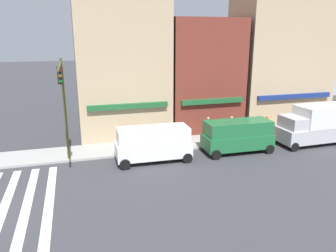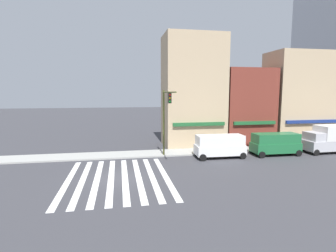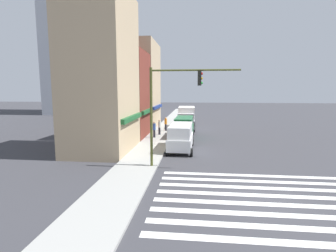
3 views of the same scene
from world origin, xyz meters
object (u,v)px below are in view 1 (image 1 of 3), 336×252
Objects in this scene: traffic_signal at (63,95)px; pedestrian_orange_vest at (267,125)px; pedestrian_white_shirt at (231,126)px; pedestrian_blue_shirt at (208,127)px; van_white at (153,143)px; box_truck_silver at (318,124)px; van_green at (238,135)px.

traffic_signal reaches higher than pedestrian_orange_vest.
pedestrian_blue_shirt is at bearing -17.16° from pedestrian_white_shirt.
pedestrian_white_shirt and pedestrian_orange_vest have the same top height.
van_white reaches higher than pedestrian_orange_vest.
pedestrian_white_shirt is (12.80, 2.62, -3.67)m from traffic_signal.
van_white is at bearing 13.93° from pedestrian_white_shirt.
box_truck_silver is 6.60m from pedestrian_white_shirt.
pedestrian_blue_shirt and pedestrian_white_shirt have the same top height.
van_green is 3.13m from pedestrian_white_shirt.
van_green is (11.80, -0.34, -3.46)m from traffic_signal.
pedestrian_orange_vest is (3.04, -0.40, 0.00)m from pedestrian_white_shirt.
pedestrian_blue_shirt is 1.00× the size of pedestrian_orange_vest.
pedestrian_blue_shirt is (-0.92, 3.26, -0.21)m from van_green.
pedestrian_white_shirt is at bearing -7.22° from pedestrian_orange_vest.
van_white is at bearing -178.85° from van_green.
pedestrian_orange_vest is at bearing 33.49° from van_green.
pedestrian_white_shirt is at bearing -49.90° from pedestrian_blue_shirt.
van_white is at bearing 170.40° from pedestrian_blue_shirt.
box_truck_silver is (13.17, 0.00, 0.30)m from van_white.
box_truck_silver reaches higher than van_white.
pedestrian_blue_shirt is 1.00× the size of pedestrian_white_shirt.
pedestrian_white_shirt is (1.00, 2.96, -0.21)m from van_green.
box_truck_silver reaches higher than pedestrian_blue_shirt.
traffic_signal reaches higher than box_truck_silver.
van_green is 2.85× the size of pedestrian_blue_shirt.
van_white is at bearing 14.13° from pedestrian_orange_vest.
box_truck_silver is 3.53× the size of pedestrian_blue_shirt.
pedestrian_white_shirt is at bearing 72.37° from van_green.
van_green is 3.39m from pedestrian_blue_shirt.
van_green is 2.85× the size of pedestrian_orange_vest.
pedestrian_blue_shirt is 5.01m from pedestrian_orange_vest.
traffic_signal is at bearing 179.50° from van_green.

